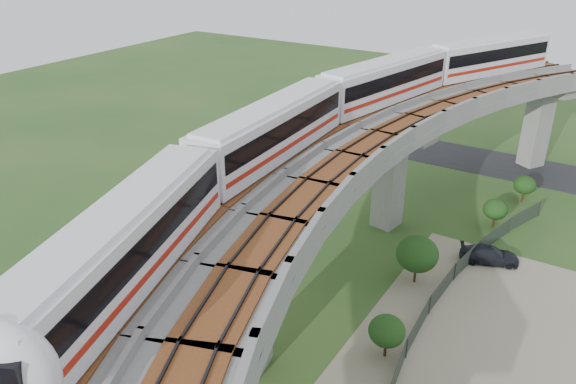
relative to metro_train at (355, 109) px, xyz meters
The scene contains 11 objects.
ground 12.85m from the metro_train, 97.14° to the right, with size 160.00×160.00×0.00m, color #295120.
dirt_lot 19.15m from the metro_train, 22.76° to the right, with size 18.00×26.00×0.04m, color gray.
asphalt_road 29.05m from the metro_train, 91.00° to the left, with size 60.00×8.00×0.03m, color #232326.
viaduct 5.96m from the metro_train, 47.42° to the right, with size 19.58×73.98×11.40m.
metro_train is the anchor object (origin of this frame).
fence 15.28m from the metro_train, 21.60° to the right, with size 3.87×38.73×1.50m.
tree_0 22.85m from the metro_train, 61.02° to the left, with size 2.08×2.08×2.72m.
tree_1 17.64m from the metro_train, 52.18° to the left, with size 2.11×2.11×2.68m.
tree_2 11.45m from the metro_train, ahead, with size 3.11×3.11×3.78m.
tree_3 15.53m from the metro_train, 52.18° to the right, with size 2.26×2.26×2.90m.
car_dark 16.07m from the metro_train, 27.76° to the left, with size 1.83×4.51×1.31m, color black.
Camera 1 is at (16.71, -31.54, 24.09)m, focal length 35.00 mm.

